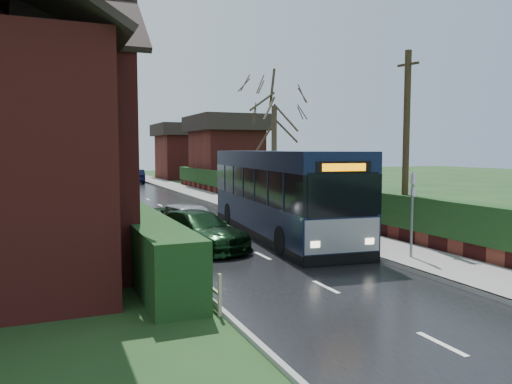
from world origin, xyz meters
name	(u,v)px	position (x,y,z in m)	size (l,w,h in m)	color
ground	(290,270)	(0.00, 0.00, 0.00)	(140.00, 140.00, 0.00)	#2C4C20
road	(195,223)	(0.00, 10.00, 0.01)	(6.00, 100.00, 0.02)	black
pavement	(277,217)	(4.25, 10.00, 0.07)	(2.50, 100.00, 0.14)	slate
kerb_right	(255,218)	(3.05, 10.00, 0.07)	(0.12, 100.00, 0.14)	gray
kerb_left	(130,226)	(-3.05, 10.00, 0.05)	(0.12, 100.00, 0.10)	gray
front_hedge	(126,226)	(-3.90, 5.00, 0.80)	(1.20, 16.00, 1.60)	black
picket_fence	(148,235)	(-3.15, 5.00, 0.45)	(0.10, 16.00, 0.90)	tan
right_wall_hedge	(304,197)	(5.80, 10.00, 1.02)	(0.60, 50.00, 1.80)	maroon
bus	(279,194)	(2.20, 5.36, 1.69)	(3.66, 11.44, 3.42)	black
car_silver	(190,222)	(-1.50, 5.37, 0.75)	(1.78, 4.43, 1.51)	silver
car_green	(198,230)	(-1.60, 4.00, 0.66)	(1.85, 4.56, 1.32)	black
car_distant	(136,176)	(2.00, 39.13, 0.72)	(1.51, 4.34, 1.43)	black
bus_stop_sign	(412,203)	(4.00, -0.41, 1.83)	(0.22, 0.41, 2.78)	slate
telegraph_pole	(406,147)	(5.80, 2.14, 3.57)	(0.28, 0.90, 7.06)	black
tree_right_far	(274,99)	(6.00, 14.12, 6.43)	(4.46, 4.46, 8.61)	#392D22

